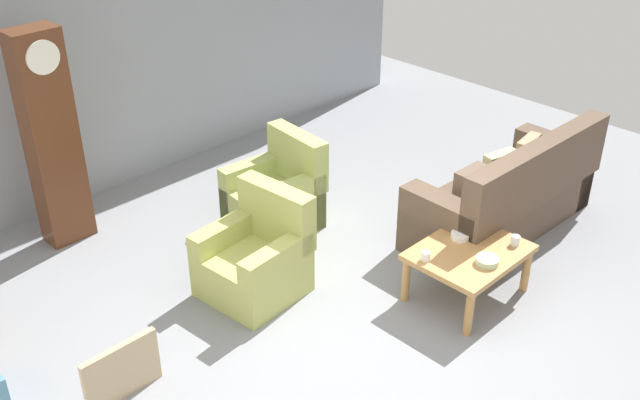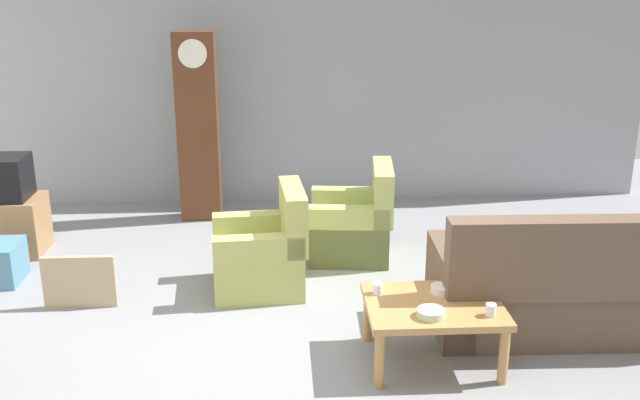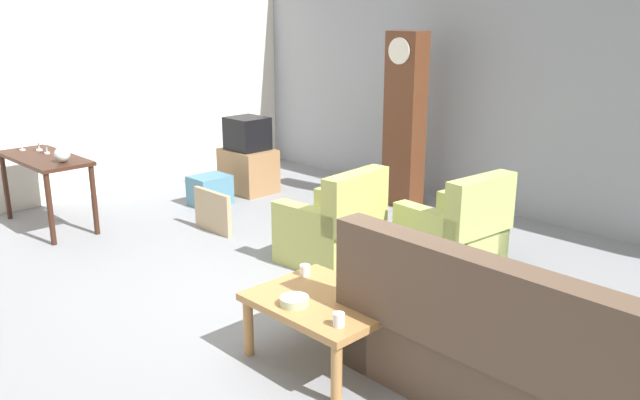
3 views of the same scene
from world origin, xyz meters
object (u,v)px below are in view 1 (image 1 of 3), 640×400
at_px(couch_floral, 506,198).
at_px(armchair_olive_far, 276,196).
at_px(framed_picture_leaning, 122,371).
at_px(coffee_table_wood, 469,257).
at_px(grandfather_clock, 52,139).
at_px(cup_white_porcelain, 426,256).
at_px(bowl_white_stacked, 460,236).
at_px(bowl_shallow_green, 487,261).
at_px(armchair_olive_near, 256,261).
at_px(cup_blue_rimmed, 515,240).

distance_m(couch_floral, armchair_olive_far, 2.25).
distance_m(armchair_olive_far, framed_picture_leaning, 2.60).
height_order(coffee_table_wood, grandfather_clock, grandfather_clock).
bearing_deg(cup_white_porcelain, couch_floral, 7.46).
relative_size(grandfather_clock, cup_white_porcelain, 26.64).
height_order(armchair_olive_far, bowl_white_stacked, armchair_olive_far).
distance_m(grandfather_clock, bowl_shallow_green, 4.02).
xyz_separation_m(armchair_olive_near, grandfather_clock, (-0.73, 1.96, 0.74)).
distance_m(framed_picture_leaning, cup_blue_rimmed, 3.35).
bearing_deg(couch_floral, armchair_olive_far, 132.24).
xyz_separation_m(cup_white_porcelain, cup_blue_rimmed, (0.72, -0.39, 0.00)).
distance_m(grandfather_clock, cup_white_porcelain, 3.54).
bearing_deg(cup_blue_rimmed, armchair_olive_near, 135.46).
height_order(framed_picture_leaning, cup_blue_rimmed, cup_blue_rimmed).
relative_size(grandfather_clock, framed_picture_leaning, 3.46).
distance_m(armchair_olive_far, bowl_shallow_green, 2.28).
bearing_deg(couch_floral, bowl_shallow_green, -154.25).
xyz_separation_m(armchair_olive_far, framed_picture_leaning, (-2.40, -1.01, -0.08)).
relative_size(framed_picture_leaning, bowl_white_stacked, 3.60).
xyz_separation_m(armchair_olive_far, bowl_shallow_green, (0.29, -2.26, 0.18)).
bearing_deg(coffee_table_wood, bowl_white_stacked, 60.28).
relative_size(armchair_olive_near, grandfather_clock, 0.44).
relative_size(couch_floral, cup_blue_rimmed, 24.68).
xyz_separation_m(armchair_olive_far, grandfather_clock, (-1.61, 1.25, 0.74)).
xyz_separation_m(cup_blue_rimmed, bowl_shallow_green, (-0.41, 0.01, -0.02)).
relative_size(couch_floral, grandfather_clock, 1.02).
relative_size(couch_floral, coffee_table_wood, 2.21).
bearing_deg(bowl_white_stacked, bowl_shallow_green, -112.65).
bearing_deg(bowl_shallow_green, bowl_white_stacked, 67.35).
bearing_deg(armchair_olive_far, coffee_table_wood, -80.11).
bearing_deg(cup_white_porcelain, armchair_olive_near, 126.43).
bearing_deg(framed_picture_leaning, couch_floral, -9.55).
bearing_deg(coffee_table_wood, grandfather_clock, 120.82).
xyz_separation_m(framed_picture_leaning, cup_blue_rimmed, (3.09, -1.25, 0.28)).
height_order(couch_floral, coffee_table_wood, couch_floral).
height_order(grandfather_clock, framed_picture_leaning, grandfather_clock).
distance_m(coffee_table_wood, cup_blue_rimmed, 0.42).
xyz_separation_m(grandfather_clock, bowl_white_stacked, (2.06, -3.12, -0.56)).
height_order(couch_floral, bowl_shallow_green, couch_floral).
xyz_separation_m(cup_white_porcelain, bowl_shallow_green, (0.31, -0.39, -0.01)).
xyz_separation_m(framed_picture_leaning, bowl_white_stacked, (2.85, -0.87, 0.26)).
xyz_separation_m(grandfather_clock, framed_picture_leaning, (-0.79, -2.26, -0.82)).
bearing_deg(couch_floral, cup_blue_rimmed, -143.85).
bearing_deg(grandfather_clock, bowl_shallow_green, -61.58).
bearing_deg(cup_blue_rimmed, cup_white_porcelain, 151.36).
relative_size(coffee_table_wood, bowl_white_stacked, 5.75).
height_order(armchair_olive_near, grandfather_clock, grandfather_clock).
bearing_deg(armchair_olive_near, bowl_shallow_green, -52.90).
relative_size(couch_floral, armchair_olive_far, 2.31).
xyz_separation_m(armchair_olive_far, cup_white_porcelain, (-0.02, -1.87, 0.19)).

